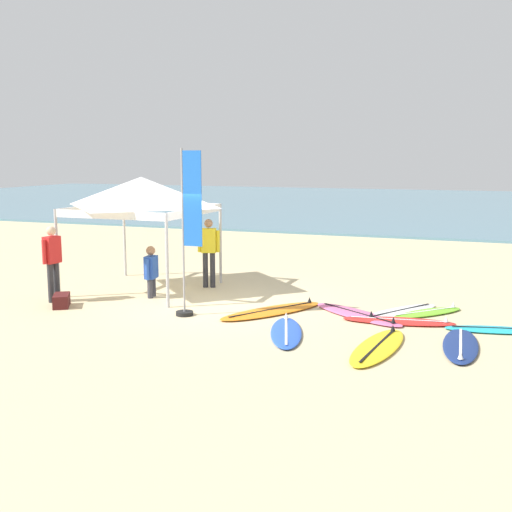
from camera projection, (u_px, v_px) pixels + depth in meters
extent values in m
plane|color=beige|center=(215.00, 304.00, 13.85)|extent=(80.00, 80.00, 0.00)
cube|color=#568499|center=(401.00, 204.00, 42.29)|extent=(80.00, 36.00, 0.10)
cylinder|color=#B7B7BC|center=(57.00, 254.00, 14.39)|extent=(0.07, 0.07, 2.05)
cylinder|color=#B7B7BC|center=(167.00, 261.00, 13.41)|extent=(0.07, 0.07, 2.05)
cylinder|color=#B7B7BC|center=(124.00, 239.00, 17.02)|extent=(0.07, 0.07, 2.05)
cylinder|color=#B7B7BC|center=(220.00, 244.00, 16.04)|extent=(0.07, 0.07, 2.05)
cube|color=white|center=(109.00, 215.00, 13.75)|extent=(2.84, 0.03, 0.18)
cube|color=white|center=(170.00, 206.00, 16.39)|extent=(2.84, 0.03, 0.18)
cube|color=white|center=(92.00, 208.00, 15.56)|extent=(0.03, 2.84, 0.18)
cube|color=white|center=(196.00, 212.00, 14.58)|extent=(0.03, 2.84, 0.18)
pyramid|color=white|center=(142.00, 192.00, 15.00)|extent=(2.96, 2.96, 0.70)
ellipsoid|color=#7AD12D|center=(425.00, 313.00, 12.97)|extent=(1.64, 1.69, 0.07)
cube|color=white|center=(425.00, 311.00, 12.97)|extent=(1.12, 1.17, 0.01)
cone|color=white|center=(453.00, 304.00, 13.29)|extent=(0.09, 0.09, 0.12)
ellipsoid|color=yellow|center=(378.00, 347.00, 10.64)|extent=(0.91, 2.45, 0.07)
cube|color=black|center=(378.00, 345.00, 10.64)|extent=(0.27, 2.03, 0.01)
cone|color=black|center=(393.00, 328.00, 11.49)|extent=(0.09, 0.09, 0.12)
ellipsoid|color=navy|center=(461.00, 345.00, 10.75)|extent=(0.68, 2.20, 0.07)
cube|color=white|center=(461.00, 343.00, 10.74)|extent=(0.12, 1.85, 0.01)
cone|color=white|center=(461.00, 355.00, 9.90)|extent=(0.09, 0.09, 0.12)
ellipsoid|color=pink|center=(357.00, 314.00, 12.85)|extent=(2.32, 1.86, 0.07)
cube|color=black|center=(357.00, 312.00, 12.84)|extent=(1.69, 1.16, 0.01)
cone|color=black|center=(393.00, 320.00, 12.05)|extent=(0.09, 0.09, 0.12)
ellipsoid|color=orange|center=(272.00, 311.00, 13.12)|extent=(1.98, 2.53, 0.07)
cube|color=black|center=(272.00, 309.00, 13.12)|extent=(1.22, 1.86, 0.01)
cone|color=black|center=(310.00, 300.00, 13.73)|extent=(0.09, 0.09, 0.12)
ellipsoid|color=blue|center=(286.00, 332.00, 11.53)|extent=(1.19, 2.19, 0.07)
cube|color=white|center=(286.00, 330.00, 11.53)|extent=(0.59, 1.72, 0.01)
cone|color=white|center=(286.00, 315.00, 12.37)|extent=(0.09, 0.09, 0.12)
ellipsoid|color=#23B2CC|center=(495.00, 330.00, 11.70)|extent=(1.88, 0.85, 0.07)
cube|color=black|center=(495.00, 328.00, 11.70)|extent=(1.53, 0.35, 0.01)
ellipsoid|color=red|center=(399.00, 321.00, 12.32)|extent=(2.24, 0.88, 0.07)
cube|color=white|center=(399.00, 319.00, 12.31)|extent=(1.84, 0.30, 0.01)
cone|color=white|center=(446.00, 319.00, 12.11)|extent=(0.09, 0.09, 0.12)
ellipsoid|color=white|center=(400.00, 312.00, 13.06)|extent=(1.66, 2.12, 0.07)
cube|color=black|center=(401.00, 310.00, 13.05)|extent=(1.03, 1.56, 0.01)
cone|color=black|center=(371.00, 314.00, 12.52)|extent=(0.09, 0.09, 0.12)
cylinder|color=#2D2D33|center=(213.00, 270.00, 15.59)|extent=(0.13, 0.13, 0.88)
cylinder|color=#2D2D33|center=(205.00, 270.00, 15.60)|extent=(0.13, 0.13, 0.88)
cube|color=yellow|center=(209.00, 240.00, 15.48)|extent=(0.41, 0.32, 0.60)
sphere|color=#9E7051|center=(208.00, 223.00, 15.41)|extent=(0.21, 0.21, 0.21)
cylinder|color=yellow|center=(218.00, 241.00, 15.47)|extent=(0.09, 0.09, 0.54)
cylinder|color=yellow|center=(199.00, 241.00, 15.49)|extent=(0.09, 0.09, 0.54)
cylinder|color=#2D2D33|center=(51.00, 283.00, 13.98)|extent=(0.13, 0.13, 0.88)
cylinder|color=#2D2D33|center=(57.00, 282.00, 14.13)|extent=(0.13, 0.13, 0.88)
cube|color=red|center=(52.00, 250.00, 13.94)|extent=(0.26, 0.39, 0.60)
sphere|color=beige|center=(51.00, 231.00, 13.87)|extent=(0.21, 0.21, 0.21)
cylinder|color=red|center=(44.00, 252.00, 13.74)|extent=(0.09, 0.09, 0.54)
cylinder|color=red|center=(60.00, 249.00, 14.14)|extent=(0.09, 0.09, 0.54)
cylinder|color=#383842|center=(150.00, 288.00, 14.43)|extent=(0.13, 0.13, 0.45)
cylinder|color=#383842|center=(153.00, 287.00, 14.60)|extent=(0.13, 0.13, 0.45)
cube|color=#2851B2|center=(151.00, 267.00, 14.44)|extent=(0.27, 0.39, 0.52)
sphere|color=#9E7051|center=(151.00, 251.00, 14.38)|extent=(0.21, 0.21, 0.21)
cylinder|color=#2851B2|center=(147.00, 270.00, 14.22)|extent=(0.09, 0.09, 0.47)
cylinder|color=#2851B2|center=(155.00, 266.00, 14.67)|extent=(0.09, 0.09, 0.47)
cylinder|color=#99999E|center=(183.00, 233.00, 12.64)|extent=(0.04, 0.04, 3.40)
cube|color=blue|center=(192.00, 199.00, 12.45)|extent=(0.40, 0.02, 1.90)
cylinder|color=black|center=(185.00, 313.00, 12.90)|extent=(0.36, 0.36, 0.08)
cube|color=#4C1919|center=(61.00, 301.00, 13.60)|extent=(0.59, 0.68, 0.28)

